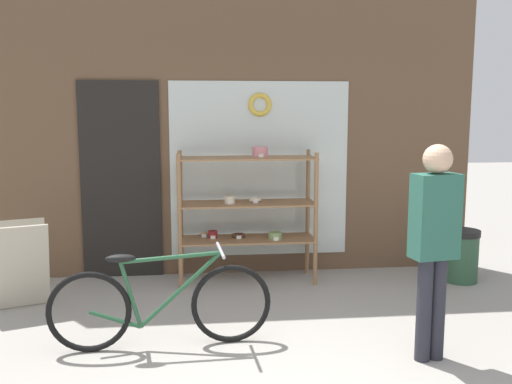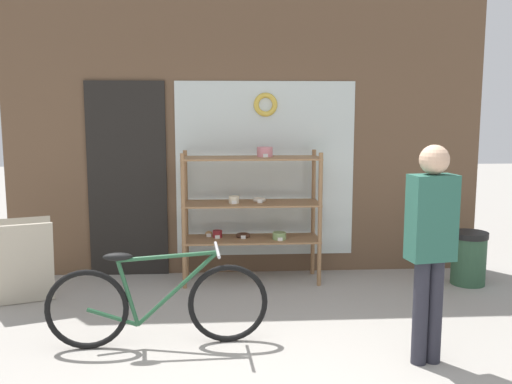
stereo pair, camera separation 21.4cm
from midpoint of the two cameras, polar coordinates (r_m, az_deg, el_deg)
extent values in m
cube|color=brown|center=(6.22, 0.06, 8.62)|extent=(5.17, 0.08, 3.68)
cube|color=silver|center=(6.22, 1.92, 2.26)|extent=(1.94, 0.02, 1.90)
cube|color=black|center=(6.26, -11.79, 1.21)|extent=(0.84, 0.03, 2.10)
torus|color=gold|center=(6.17, 1.97, 8.72)|extent=(0.26, 0.06, 0.26)
cylinder|color=#8E6642|center=(5.74, -6.19, -2.99)|extent=(0.04, 0.04, 1.37)
cylinder|color=#8E6642|center=(5.84, 7.46, -2.81)|extent=(0.04, 0.04, 1.37)
cylinder|color=#8E6642|center=(6.15, -6.02, -2.22)|extent=(0.04, 0.04, 1.37)
cylinder|color=#8E6642|center=(6.24, 6.72, -2.07)|extent=(0.04, 0.04, 1.37)
cube|color=#8E6642|center=(6.00, 0.54, -4.74)|extent=(1.42, 0.47, 0.02)
cube|color=#8E6642|center=(5.93, 0.54, -1.16)|extent=(1.42, 0.47, 0.02)
cube|color=#8E6642|center=(5.87, 0.55, 3.41)|extent=(1.42, 0.47, 0.02)
cylinder|color=pink|center=(5.95, 1.92, 4.04)|extent=(0.16, 0.16, 0.10)
cube|color=white|center=(5.86, 2.01, 3.66)|extent=(0.05, 0.00, 0.04)
cylinder|color=maroon|center=(6.04, -2.87, -4.21)|extent=(0.10, 0.10, 0.08)
cube|color=white|center=(5.99, -2.86, -4.52)|extent=(0.05, 0.00, 0.04)
cylinder|color=#7A995B|center=(5.96, 3.38, -4.40)|extent=(0.14, 0.14, 0.07)
cube|color=white|center=(5.88, 3.47, -4.75)|extent=(0.05, 0.00, 0.04)
torus|color=#4C2D1E|center=(6.05, -0.30, -4.36)|extent=(0.15, 0.15, 0.04)
cube|color=white|center=(5.97, -0.25, -4.55)|extent=(0.05, 0.00, 0.04)
ellipsoid|color=#AD7F4C|center=(6.11, -3.74, -4.17)|extent=(0.08, 0.07, 0.05)
cube|color=white|center=(6.07, -3.74, -4.35)|extent=(0.05, 0.00, 0.04)
cylinder|color=beige|center=(5.88, -1.17, -0.77)|extent=(0.11, 0.11, 0.07)
cube|color=white|center=(5.83, -1.15, -1.05)|extent=(0.05, 0.00, 0.04)
torus|color=beige|center=(5.97, 1.37, -0.79)|extent=(0.13, 0.13, 0.05)
cube|color=white|center=(5.89, 1.44, -0.95)|extent=(0.05, 0.00, 0.04)
torus|color=black|center=(4.53, -15.23, -11.28)|extent=(0.62, 0.08, 0.62)
torus|color=black|center=(4.50, -1.43, -11.08)|extent=(0.62, 0.08, 0.62)
cylinder|color=#235133|center=(4.44, -6.47, -9.58)|extent=(0.63, 0.07, 0.57)
cylinder|color=#235133|center=(4.37, -7.40, -6.41)|extent=(0.75, 0.08, 0.07)
cylinder|color=#235133|center=(4.46, -11.33, -9.89)|extent=(0.17, 0.04, 0.52)
cylinder|color=#235133|center=(4.53, -12.81, -12.12)|extent=(0.39, 0.06, 0.17)
ellipsoid|color=black|center=(4.38, -12.31, -6.35)|extent=(0.23, 0.10, 0.06)
cylinder|color=#B2B2B7|center=(4.37, -2.50, -5.79)|extent=(0.05, 0.46, 0.02)
cube|color=#B2A893|center=(5.62, -21.42, -6.79)|extent=(0.60, 0.38, 0.78)
cube|color=#B2A893|center=(5.79, -21.48, -6.35)|extent=(0.60, 0.38, 0.78)
cylinder|color=#282833|center=(4.31, 17.52, -11.42)|extent=(0.11, 0.11, 0.76)
cylinder|color=#282833|center=(4.37, 18.79, -11.23)|extent=(0.11, 0.11, 0.76)
cube|color=#285B4C|center=(4.16, 18.58, -2.46)|extent=(0.34, 0.23, 0.60)
sphere|color=tan|center=(4.11, 18.85, 3.07)|extent=(0.21, 0.21, 0.21)
cylinder|color=#2D5138|center=(6.37, 21.41, -6.17)|extent=(0.35, 0.35, 0.55)
cylinder|color=black|center=(6.31, 21.53, -4.01)|extent=(0.37, 0.37, 0.06)
camera|label=1|loc=(0.11, -88.74, 0.19)|focal=40.00mm
camera|label=2|loc=(0.11, 91.26, -0.19)|focal=40.00mm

